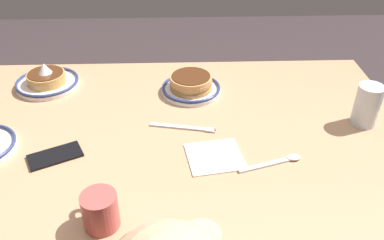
% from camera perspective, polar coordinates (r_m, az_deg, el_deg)
% --- Properties ---
extents(dining_table, '(1.44, 0.94, 0.74)m').
position_cam_1_polar(dining_table, '(1.28, -2.37, -4.59)').
color(dining_table, tan).
rests_on(dining_table, ground_plane).
extents(plate_near_main, '(0.22, 0.22, 0.09)m').
position_cam_1_polar(plate_near_main, '(1.55, -19.66, 5.24)').
color(plate_near_main, silver).
rests_on(plate_near_main, dining_table).
extents(plate_center_pancakes, '(0.21, 0.21, 0.06)m').
position_cam_1_polar(plate_center_pancakes, '(1.42, -0.13, 4.85)').
color(plate_center_pancakes, silver).
rests_on(plate_center_pancakes, dining_table).
extents(coffee_mug, '(0.09, 0.10, 0.09)m').
position_cam_1_polar(coffee_mug, '(0.95, -12.81, -12.15)').
color(coffee_mug, '#BF4C47').
rests_on(coffee_mug, dining_table).
extents(drinking_glass, '(0.08, 0.08, 0.13)m').
position_cam_1_polar(drinking_glass, '(1.35, 23.26, 1.67)').
color(drinking_glass, silver).
rests_on(drinking_glass, dining_table).
extents(cell_phone, '(0.16, 0.13, 0.01)m').
position_cam_1_polar(cell_phone, '(1.20, -18.63, -4.77)').
color(cell_phone, black).
rests_on(cell_phone, dining_table).
extents(paper_napkin, '(0.17, 0.16, 0.00)m').
position_cam_1_polar(paper_napkin, '(1.14, 3.19, -5.15)').
color(paper_napkin, white).
rests_on(paper_napkin, dining_table).
extents(fork_near, '(0.20, 0.06, 0.01)m').
position_cam_1_polar(fork_near, '(1.25, -1.24, -1.05)').
color(fork_near, silver).
rests_on(fork_near, dining_table).
extents(tea_spoon, '(0.18, 0.07, 0.01)m').
position_cam_1_polar(tea_spoon, '(1.14, 12.02, -5.71)').
color(tea_spoon, silver).
rests_on(tea_spoon, dining_table).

